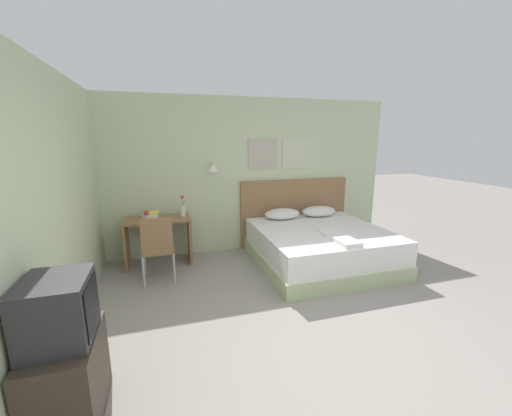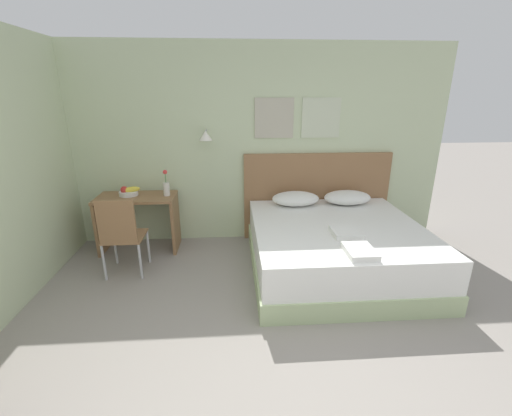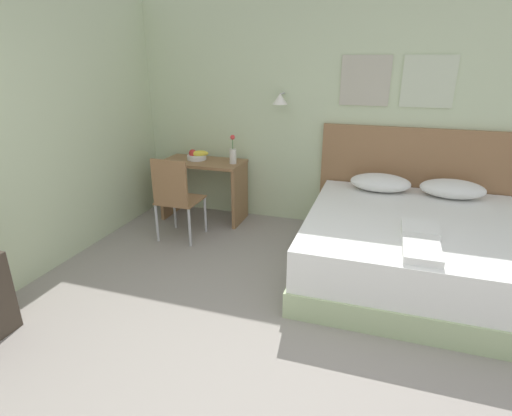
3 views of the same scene
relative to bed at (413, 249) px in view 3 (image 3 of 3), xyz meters
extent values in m
plane|color=gray|center=(-0.98, -1.88, -0.29)|extent=(24.00, 24.00, 0.00)
cube|color=beige|center=(-0.98, 1.09, 1.04)|extent=(5.45, 0.06, 2.65)
cube|color=#B7B29E|center=(-0.63, 1.05, 1.41)|extent=(0.52, 0.02, 0.52)
cube|color=beige|center=(0.00, 1.05, 1.41)|extent=(0.52, 0.02, 0.52)
cylinder|color=#B2B2B7|center=(-1.53, 0.98, 1.26)|extent=(0.02, 0.16, 0.02)
cone|color=white|center=(-1.53, 0.89, 1.21)|extent=(0.17, 0.17, 0.12)
cube|color=#B2C693|center=(0.00, 0.00, -0.18)|extent=(1.96, 2.00, 0.22)
cube|color=white|center=(0.00, 0.00, 0.11)|extent=(1.92, 1.96, 0.36)
cube|color=#8E6642|center=(0.00, 1.03, 0.33)|extent=(2.08, 0.06, 1.23)
ellipsoid|color=white|center=(-0.36, 0.75, 0.38)|extent=(0.63, 0.40, 0.18)
ellipsoid|color=white|center=(0.36, 0.75, 0.38)|extent=(0.63, 0.40, 0.18)
cube|color=white|center=(0.00, -0.30, 0.32)|extent=(0.29, 0.32, 0.06)
cube|color=white|center=(-0.01, -0.75, 0.32)|extent=(0.26, 0.36, 0.06)
cube|color=#8E6642|center=(-2.45, 0.75, 0.44)|extent=(1.00, 0.52, 0.03)
cube|color=#8E6642|center=(-2.93, 0.75, 0.07)|extent=(0.04, 0.48, 0.71)
cube|color=#8E6642|center=(-1.97, 0.75, 0.07)|extent=(0.04, 0.48, 0.71)
cube|color=#8E6642|center=(-2.46, 0.15, 0.16)|extent=(0.44, 0.44, 0.02)
cube|color=#8E6642|center=(-2.46, -0.06, 0.41)|extent=(0.41, 0.03, 0.49)
cylinder|color=#B7B7BC|center=(-2.66, 0.35, -0.07)|extent=(0.03, 0.03, 0.43)
cylinder|color=#B7B7BC|center=(-2.26, 0.35, -0.07)|extent=(0.03, 0.03, 0.43)
cylinder|color=#B7B7BC|center=(-2.66, -0.05, -0.07)|extent=(0.03, 0.03, 0.43)
cylinder|color=#B7B7BC|center=(-2.26, -0.05, -0.07)|extent=(0.03, 0.03, 0.43)
cylinder|color=silver|center=(-2.55, 0.80, 0.49)|extent=(0.24, 0.24, 0.05)
ellipsoid|color=yellow|center=(-2.51, 0.80, 0.54)|extent=(0.22, 0.15, 0.07)
sphere|color=red|center=(-2.60, 0.78, 0.54)|extent=(0.09, 0.09, 0.09)
cylinder|color=silver|center=(-2.05, 0.75, 0.55)|extent=(0.08, 0.08, 0.17)
cylinder|color=#3D7538|center=(-2.05, 0.75, 0.71)|extent=(0.01, 0.01, 0.14)
sphere|color=#DB3838|center=(-2.05, 0.75, 0.78)|extent=(0.06, 0.06, 0.06)
camera|label=1|loc=(-2.35, -4.23, 1.69)|focal=22.00mm
camera|label=2|loc=(-1.20, -3.59, 1.75)|focal=24.00mm
camera|label=3|loc=(-0.36, -3.58, 1.64)|focal=28.00mm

